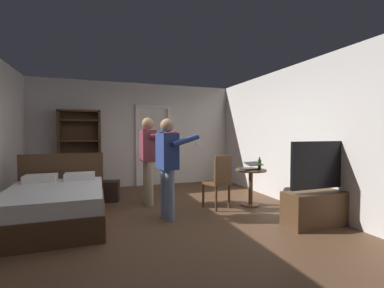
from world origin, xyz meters
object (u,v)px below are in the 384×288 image
at_px(laptop, 251,167).
at_px(wooden_chair, 219,179).
at_px(bookshelf, 80,148).
at_px(tv_flatscreen, 323,201).
at_px(person_striped_shirt, 149,155).
at_px(side_table, 251,181).
at_px(suitcase_dark, 104,191).
at_px(bed, 56,204).
at_px(person_blue_shirt, 168,161).
at_px(bottle_on_table, 259,164).

xyz_separation_m(laptop, wooden_chair, (-0.64, 0.05, -0.21)).
height_order(bookshelf, wooden_chair, bookshelf).
height_order(tv_flatscreen, person_striped_shirt, person_striped_shirt).
distance_m(side_table, suitcase_dark, 2.96).
xyz_separation_m(bookshelf, wooden_chair, (2.51, -2.45, -0.50)).
height_order(side_table, person_striped_shirt, person_striped_shirt).
bearing_deg(bookshelf, suitcase_dark, -66.30).
xyz_separation_m(bed, tv_flatscreen, (3.86, -1.40, 0.06)).
bearing_deg(person_striped_shirt, side_table, -21.60).
xyz_separation_m(wooden_chair, person_blue_shirt, (-1.03, -0.22, 0.39)).
distance_m(bed, person_blue_shirt, 1.84).
distance_m(bed, person_striped_shirt, 1.79).
distance_m(laptop, bottle_on_table, 0.18).
distance_m(side_table, person_striped_shirt, 2.04).
xyz_separation_m(bed, bookshelf, (0.21, 2.33, 0.74)).
bearing_deg(suitcase_dark, person_striped_shirt, -22.76).
relative_size(bookshelf, suitcase_dark, 3.29).
relative_size(side_table, wooden_chair, 0.71).
height_order(bed, suitcase_dark, bed).
height_order(side_table, person_blue_shirt, person_blue_shirt).
bearing_deg(bookshelf, side_table, -37.65).
bearing_deg(person_striped_shirt, bed, -158.56).
bearing_deg(laptop, wooden_chair, 175.92).
xyz_separation_m(tv_flatscreen, person_blue_shirt, (-2.17, 1.06, 0.58)).
relative_size(wooden_chair, person_blue_shirt, 0.61).
bearing_deg(person_striped_shirt, wooden_chair, -31.79).
distance_m(bottle_on_table, person_striped_shirt, 2.14).
xyz_separation_m(laptop, person_blue_shirt, (-1.67, -0.18, 0.19)).
distance_m(bookshelf, bottle_on_table, 4.18).
bearing_deg(laptop, person_blue_shirt, -173.95).
relative_size(laptop, bottle_on_table, 1.52).
bearing_deg(person_blue_shirt, tv_flatscreen, -26.01).
xyz_separation_m(side_table, bottle_on_table, (0.14, -0.08, 0.33)).
xyz_separation_m(bookshelf, person_striped_shirt, (1.34, -1.72, -0.07)).
distance_m(laptop, person_striped_shirt, 1.98).
distance_m(bed, bookshelf, 2.45).
bearing_deg(wooden_chair, bed, 177.52).
bearing_deg(side_table, suitcase_dark, 154.46).
distance_m(bed, laptop, 3.39).
relative_size(bed, laptop, 5.21).
bearing_deg(person_striped_shirt, suitcase_dark, 146.50).
distance_m(bookshelf, person_striped_shirt, 2.18).
distance_m(bookshelf, wooden_chair, 3.54).
bearing_deg(side_table, person_blue_shirt, -172.61).
bearing_deg(suitcase_dark, person_blue_shirt, -46.43).
height_order(bed, laptop, bed).
bearing_deg(person_striped_shirt, bookshelf, 127.83).
xyz_separation_m(bed, laptop, (3.36, -0.16, 0.45)).
bearing_deg(side_table, bookshelf, 142.35).
xyz_separation_m(bed, person_striped_shirt, (1.55, 0.61, 0.67)).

